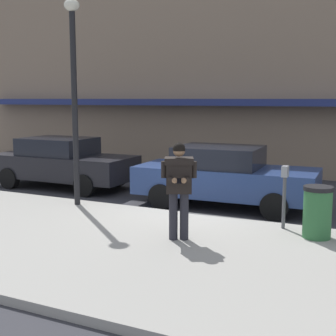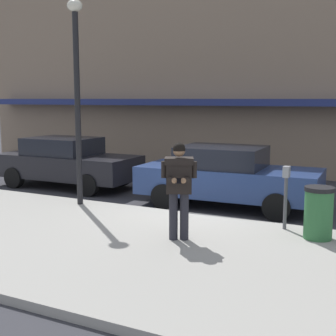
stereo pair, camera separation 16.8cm
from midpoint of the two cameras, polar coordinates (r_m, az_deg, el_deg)
ground_plane at (r=11.02m, az=2.46°, el=-5.89°), size 80.00×80.00×0.00m
sidewalk at (r=8.11m, az=0.90°, el=-10.66°), size 32.00×5.30×0.14m
curb_paint_line at (r=10.72m, az=7.51°, el=-6.35°), size 28.00×0.12×0.01m
storefront_facade at (r=18.80m, az=16.42°, el=17.05°), size 28.00×4.70×11.32m
parked_sedan_near at (r=14.78m, az=-13.10°, el=0.70°), size 4.51×1.96×1.54m
parked_sedan_mid at (r=11.88m, az=6.46°, el=-0.99°), size 4.58×2.09×1.54m
man_texting_on_phone at (r=8.51m, az=0.77°, el=-1.53°), size 0.62×0.65×1.81m
street_lamp_post at (r=11.54m, az=-11.81°, el=10.33°), size 0.36×0.36×4.88m
parking_meter at (r=9.57m, az=13.53°, el=-2.36°), size 0.12×0.18×1.27m
trash_bin at (r=9.16m, az=17.25°, el=-5.14°), size 0.55×0.55×0.98m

